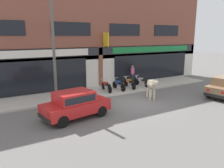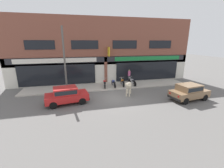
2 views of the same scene
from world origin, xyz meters
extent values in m
plane|color=#605E5B|center=(0.00, 0.00, 0.00)|extent=(90.00, 90.00, 0.00)
cube|color=#B7AFA3|center=(0.00, 3.74, 0.06)|extent=(19.00, 3.08, 0.13)
cube|color=brown|center=(0.00, 5.56, 5.20)|extent=(23.00, 0.55, 5.61)
cube|color=silver|center=(0.00, 5.56, 1.70)|extent=(23.00, 0.55, 3.40)
cube|color=#28282D|center=(0.00, 5.24, 3.05)|extent=(22.08, 0.08, 0.64)
cube|color=black|center=(-5.75, 5.23, 1.35)|extent=(8.74, 0.10, 2.40)
cube|color=silver|center=(-5.75, 5.21, 3.05)|extent=(9.20, 0.05, 0.52)
cube|color=brown|center=(0.00, 5.26, 1.70)|extent=(0.36, 0.12, 3.40)
cube|color=black|center=(5.75, 5.23, 1.35)|extent=(8.74, 0.10, 2.40)
cube|color=#197A38|center=(5.75, 5.21, 3.05)|extent=(9.20, 0.05, 0.52)
cube|color=black|center=(-7.33, 5.25, 4.80)|extent=(3.13, 0.06, 1.00)
cube|color=black|center=(-2.44, 5.25, 4.80)|extent=(3.13, 0.06, 1.00)
cube|color=black|center=(2.44, 5.25, 4.80)|extent=(3.13, 0.06, 1.00)
cube|color=black|center=(7.33, 5.25, 4.80)|extent=(3.13, 0.06, 1.00)
cube|color=yellow|center=(0.29, 4.83, 4.00)|extent=(0.08, 0.80, 1.10)
ellipsoid|color=beige|center=(1.35, 0.35, 1.02)|extent=(1.10, 1.48, 0.60)
sphere|color=beige|center=(1.23, 0.10, 1.25)|extent=(0.32, 0.32, 0.32)
cylinder|color=beige|center=(1.28, -0.10, 0.36)|extent=(0.12, 0.12, 0.72)
cylinder|color=beige|center=(1.03, 0.03, 0.36)|extent=(0.12, 0.12, 0.72)
cylinder|color=beige|center=(1.68, 0.67, 0.36)|extent=(0.12, 0.12, 0.72)
cylinder|color=beige|center=(1.43, 0.80, 0.36)|extent=(0.12, 0.12, 0.72)
cylinder|color=beige|center=(0.98, -0.38, 1.17)|extent=(0.43, 0.52, 0.43)
cube|color=beige|center=(0.86, -0.61, 1.34)|extent=(0.36, 0.42, 0.26)
cube|color=tan|center=(0.78, -0.77, 1.30)|extent=(0.21, 0.20, 0.14)
cone|color=beige|center=(0.97, -0.62, 1.52)|extent=(0.10, 0.13, 0.19)
cone|color=beige|center=(0.79, -0.52, 1.52)|extent=(0.10, 0.13, 0.19)
cube|color=beige|center=(1.04, -0.61, 1.40)|extent=(0.14, 0.10, 0.10)
cube|color=beige|center=(0.75, -0.46, 1.40)|extent=(0.14, 0.10, 0.10)
cylinder|color=beige|center=(1.69, 1.01, 0.80)|extent=(0.11, 0.16, 0.60)
cylinder|color=black|center=(7.32, -1.24, 0.30)|extent=(0.62, 0.26, 0.60)
cylinder|color=black|center=(5.04, -1.58, 0.30)|extent=(0.62, 0.26, 0.60)
cube|color=black|center=(4.57, -2.37, 0.38)|extent=(0.34, 1.52, 0.20)
cube|color=red|center=(4.48, -1.88, 0.70)|extent=(0.05, 0.16, 0.14)
cube|color=red|center=(4.62, -2.87, 0.70)|extent=(0.05, 0.16, 0.14)
cylinder|color=black|center=(-3.48, 0.41, 0.30)|extent=(0.62, 0.27, 0.60)
cylinder|color=black|center=(-3.26, -1.02, 0.30)|extent=(0.62, 0.27, 0.60)
cylinder|color=black|center=(-5.75, 0.05, 0.30)|extent=(0.62, 0.27, 0.60)
cylinder|color=black|center=(-5.53, -1.37, 0.30)|extent=(0.62, 0.27, 0.60)
cube|color=red|center=(-4.50, -0.48, 0.60)|extent=(3.71, 2.12, 0.60)
cube|color=red|center=(-4.60, -0.50, 1.18)|extent=(2.10, 1.72, 0.56)
cube|color=black|center=(-4.60, -0.50, 1.18)|extent=(1.95, 1.71, 0.35)
cube|color=black|center=(-2.79, -0.22, 0.38)|extent=(0.35, 1.52, 0.20)
cube|color=black|center=(-6.21, -0.75, 0.38)|extent=(0.35, 1.52, 0.20)
sphere|color=silver|center=(-2.84, 0.26, 0.68)|extent=(0.14, 0.14, 0.14)
sphere|color=silver|center=(-2.69, -0.68, 0.68)|extent=(0.14, 0.14, 0.14)
cube|color=red|center=(-6.31, -0.27, 0.70)|extent=(0.05, 0.16, 0.14)
cube|color=red|center=(-6.16, -1.25, 0.70)|extent=(0.05, 0.16, 0.14)
cylinder|color=black|center=(-0.47, 3.90, 0.41)|extent=(0.16, 0.57, 0.56)
cylinder|color=black|center=(-0.61, 2.66, 0.41)|extent=(0.16, 0.57, 0.56)
cube|color=#B2B5BA|center=(-0.54, 3.26, 0.45)|extent=(0.23, 0.34, 0.24)
cube|color=red|center=(-0.53, 3.42, 0.71)|extent=(0.28, 0.42, 0.24)
cube|color=black|center=(-0.57, 3.02, 0.69)|extent=(0.27, 0.54, 0.12)
cylinder|color=#B2B5BA|center=(-0.48, 3.84, 0.71)|extent=(0.07, 0.27, 0.59)
cylinder|color=#B2B5BA|center=(-0.48, 3.88, 0.99)|extent=(0.52, 0.09, 0.03)
sphere|color=silver|center=(-0.47, 3.94, 0.87)|extent=(0.12, 0.12, 0.12)
cylinder|color=#B2B5BA|center=(-0.69, 2.91, 0.37)|extent=(0.11, 0.48, 0.06)
cylinder|color=black|center=(0.51, 3.80, 0.41)|extent=(0.11, 0.56, 0.56)
cylinder|color=black|center=(0.50, 2.55, 0.41)|extent=(0.11, 0.56, 0.56)
cube|color=#B2B5BA|center=(0.50, 3.16, 0.45)|extent=(0.20, 0.32, 0.24)
cube|color=navy|center=(0.51, 3.32, 0.71)|extent=(0.24, 0.40, 0.24)
cube|color=black|center=(0.50, 2.92, 0.69)|extent=(0.23, 0.52, 0.12)
cylinder|color=#B2B5BA|center=(0.51, 3.74, 0.71)|extent=(0.04, 0.27, 0.59)
cylinder|color=#B2B5BA|center=(0.51, 3.78, 0.99)|extent=(0.52, 0.04, 0.03)
sphere|color=silver|center=(0.51, 3.84, 0.87)|extent=(0.12, 0.12, 0.12)
cylinder|color=#B2B5BA|center=(0.39, 2.80, 0.37)|extent=(0.07, 0.48, 0.06)
cylinder|color=black|center=(1.67, 3.88, 0.41)|extent=(0.15, 0.57, 0.56)
cylinder|color=black|center=(1.55, 2.64, 0.41)|extent=(0.15, 0.57, 0.56)
cube|color=#B2B5BA|center=(1.61, 3.24, 0.45)|extent=(0.23, 0.34, 0.24)
cube|color=orange|center=(1.62, 3.40, 0.71)|extent=(0.28, 0.42, 0.24)
cube|color=black|center=(1.58, 3.00, 0.69)|extent=(0.27, 0.54, 0.12)
cylinder|color=#B2B5BA|center=(1.66, 3.82, 0.71)|extent=(0.07, 0.27, 0.59)
cylinder|color=#B2B5BA|center=(1.67, 3.86, 0.99)|extent=(0.52, 0.08, 0.03)
sphere|color=silver|center=(1.67, 3.92, 0.87)|extent=(0.12, 0.12, 0.12)
cylinder|color=#B2B5BA|center=(1.46, 2.89, 0.37)|extent=(0.11, 0.48, 0.06)
cylinder|color=black|center=(2.75, 3.86, 0.41)|extent=(0.17, 0.57, 0.56)
cylinder|color=black|center=(2.92, 2.62, 0.41)|extent=(0.17, 0.57, 0.56)
cube|color=#B2B5BA|center=(2.83, 3.22, 0.45)|extent=(0.24, 0.34, 0.24)
cube|color=#A8AAB2|center=(2.81, 3.38, 0.71)|extent=(0.29, 0.43, 0.24)
cube|color=black|center=(2.87, 2.98, 0.69)|extent=(0.29, 0.54, 0.12)
cylinder|color=#B2B5BA|center=(2.76, 3.80, 0.71)|extent=(0.08, 0.27, 0.59)
cylinder|color=#B2B5BA|center=(2.75, 3.84, 0.99)|extent=(0.52, 0.10, 0.03)
sphere|color=silver|center=(2.74, 3.90, 0.87)|extent=(0.12, 0.12, 0.12)
cylinder|color=#B2B5BA|center=(2.77, 2.85, 0.37)|extent=(0.12, 0.48, 0.06)
cylinder|color=#2D2D33|center=(3.01, 4.83, 0.54)|extent=(0.11, 0.11, 0.82)
cylinder|color=#2D2D33|center=(2.90, 4.68, 0.54)|extent=(0.11, 0.11, 0.82)
cylinder|color=#DB5B93|center=(2.95, 4.76, 1.23)|extent=(0.32, 0.32, 0.56)
cylinder|color=#DB5B93|center=(3.07, 4.93, 1.20)|extent=(0.08, 0.08, 0.56)
cylinder|color=#DB5B93|center=(2.83, 4.58, 1.20)|extent=(0.08, 0.08, 0.56)
sphere|color=tan|center=(2.95, 4.76, 1.63)|extent=(0.20, 0.20, 0.20)
cylinder|color=#595651|center=(-4.67, 2.50, 3.36)|extent=(0.18, 0.18, 6.48)
camera|label=1|loc=(-8.45, -10.96, 4.28)|focal=35.00mm
camera|label=2|loc=(-3.51, -13.04, 5.13)|focal=24.00mm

